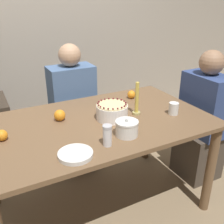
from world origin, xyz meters
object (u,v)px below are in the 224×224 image
cake (112,111)px  candle (137,102)px  person_man_blue_shirt (74,116)px  sugar_bowl (127,128)px  sugar_shaker (107,135)px  person_woman_floral (202,126)px

cake → candle: candle is taller
person_man_blue_shirt → sugar_bowl: bearing=91.3°
sugar_bowl → sugar_shaker: size_ratio=1.12×
person_man_blue_shirt → person_woman_floral: bearing=142.5°
candle → sugar_bowl: bearing=-133.0°
cake → person_man_blue_shirt: person_man_blue_shirt is taller
person_man_blue_shirt → person_woman_floral: person_man_blue_shirt is taller
person_man_blue_shirt → sugar_shaker: bearing=82.0°
sugar_shaker → person_man_blue_shirt: bearing=82.0°
cake → sugar_bowl: 0.26m
sugar_bowl → sugar_shaker: sugar_shaker is taller
cake → sugar_shaker: bearing=-122.0°
cake → person_woman_floral: 0.93m
sugar_shaker → person_woman_floral: person_woman_floral is taller
sugar_bowl → sugar_shaker: bearing=-162.2°
person_woman_floral → person_man_blue_shirt: bearing=52.5°
sugar_shaker → person_woman_floral: size_ratio=0.11×
candle → person_woman_floral: (0.69, -0.02, -0.35)m
sugar_shaker → candle: 0.49m
sugar_bowl → person_woman_floral: 0.99m
candle → person_man_blue_shirt: person_man_blue_shirt is taller
cake → person_man_blue_shirt: (-0.05, 0.68, -0.30)m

